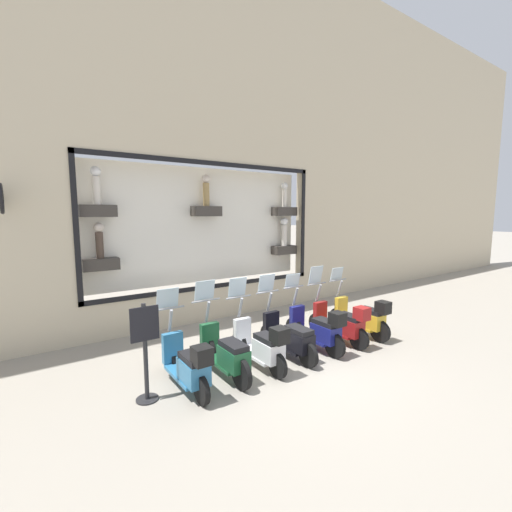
{
  "coord_description": "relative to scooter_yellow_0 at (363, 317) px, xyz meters",
  "views": [
    {
      "loc": [
        -5.02,
        4.35,
        3.0
      ],
      "look_at": [
        1.65,
        -0.25,
        1.98
      ],
      "focal_mm": 24.0,
      "sensor_mm": 36.0,
      "label": 1
    }
  ],
  "objects": [
    {
      "name": "scooter_green_5",
      "position": [
        0.07,
        3.81,
        -0.03
      ],
      "size": [
        1.81,
        0.6,
        1.68
      ],
      "color": "black",
      "rests_on": "ground_plane"
    },
    {
      "name": "scooter_black_3",
      "position": [
        0.06,
        2.29,
        -0.05
      ],
      "size": [
        1.8,
        0.61,
        1.64
      ],
      "color": "black",
      "rests_on": "ground_plane"
    },
    {
      "name": "scooter_navy_2",
      "position": [
        0.0,
        1.52,
        0.0
      ],
      "size": [
        1.8,
        0.6,
        1.58
      ],
      "color": "black",
      "rests_on": "ground_plane"
    },
    {
      "name": "building_facade",
      "position": [
        3.46,
        2.4,
        4.97
      ],
      "size": [
        1.21,
        36.0,
        10.59
      ],
      "color": "beige",
      "rests_on": "ground_plane"
    },
    {
      "name": "ground_plane",
      "position": [
        -0.14,
        2.39,
        -0.48
      ],
      "size": [
        120.0,
        120.0,
        0.0
      ],
      "primitive_type": "plane",
      "color": "gray"
    },
    {
      "name": "scooter_white_4",
      "position": [
        -0.01,
        3.05,
        -0.01
      ],
      "size": [
        1.79,
        0.6,
        1.65
      ],
      "color": "black",
      "rests_on": "ground_plane"
    },
    {
      "name": "shop_sign_post",
      "position": [
        0.1,
        5.24,
        0.38
      ],
      "size": [
        0.36,
        0.45,
        1.6
      ],
      "color": "#232326",
      "rests_on": "ground_plane"
    },
    {
      "name": "scooter_red_1",
      "position": [
        -0.0,
        0.76,
        -0.0
      ],
      "size": [
        1.8,
        0.6,
        1.7
      ],
      "color": "black",
      "rests_on": "ground_plane"
    },
    {
      "name": "scooter_yellow_0",
      "position": [
        0.0,
        0.0,
        0.0
      ],
      "size": [
        1.8,
        0.61,
        1.59
      ],
      "color": "black",
      "rests_on": "ground_plane"
    },
    {
      "name": "scooter_teal_6",
      "position": [
        -0.01,
        4.57,
        -0.01
      ],
      "size": [
        1.79,
        0.61,
        1.62
      ],
      "color": "black",
      "rests_on": "ground_plane"
    }
  ]
}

